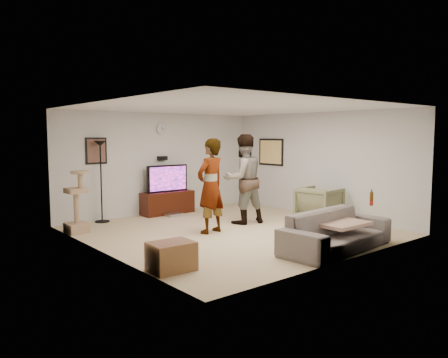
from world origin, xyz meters
TOP-DOWN VIEW (x-y plane):
  - floor at (0.00, 0.00)m, footprint 5.50×5.50m
  - ceiling at (0.00, 0.00)m, footprint 5.50×5.50m
  - wall_back at (0.00, 2.75)m, footprint 5.50×0.04m
  - wall_front at (0.00, -2.75)m, footprint 5.50×0.04m
  - wall_left at (-2.75, 0.00)m, footprint 0.04×5.50m
  - wall_right at (2.75, 0.00)m, footprint 0.04×5.50m
  - wall_clock at (0.00, 2.72)m, footprint 0.26×0.04m
  - wall_speaker at (0.00, 2.69)m, footprint 0.25×0.10m
  - picture_back at (-1.70, 2.73)m, footprint 0.42×0.03m
  - picture_right at (2.73, 1.60)m, footprint 0.03×0.78m
  - tv_stand at (0.02, 2.50)m, footprint 1.34×0.45m
  - console_box at (-0.04, 2.11)m, footprint 0.40×0.30m
  - tv at (0.02, 2.50)m, footprint 1.11×0.08m
  - tv_screen at (0.02, 2.46)m, footprint 1.02×0.01m
  - floor_lamp at (-1.68, 2.55)m, footprint 0.32×0.32m
  - cat_tree at (-2.53, 1.84)m, footprint 0.43×0.43m
  - person_left at (-0.45, 0.14)m, footprint 0.77×0.58m
  - person_right at (0.70, 0.44)m, footprint 1.09×0.92m
  - sofa at (0.40, -2.27)m, footprint 2.32×1.06m
  - throw_blanket at (0.52, -2.27)m, footprint 0.91×0.71m
  - beer_bottle at (1.44, -2.27)m, footprint 0.06×0.06m
  - armchair at (2.18, -0.50)m, footprint 0.96×0.94m
  - side_table at (-2.40, -1.47)m, footprint 0.65×0.50m
  - toy_ball at (-1.32, -0.06)m, footprint 0.06×0.06m

SIDE VIEW (x-z plane):
  - floor at x=0.00m, z-range -0.02..0.00m
  - toy_ball at x=-1.32m, z-range 0.00..0.06m
  - console_box at x=-0.04m, z-range 0.00..0.07m
  - side_table at x=-2.40m, z-range 0.00..0.42m
  - tv_stand at x=0.02m, z-range 0.00..0.56m
  - sofa at x=0.40m, z-range 0.00..0.66m
  - armchair at x=2.18m, z-range 0.00..0.78m
  - throw_blanket at x=0.52m, z-range 0.42..0.48m
  - cat_tree at x=-2.53m, z-range 0.00..1.26m
  - beer_bottle at x=1.44m, z-range 0.66..0.91m
  - tv at x=0.02m, z-range 0.56..1.22m
  - tv_screen at x=0.02m, z-range 0.60..1.18m
  - floor_lamp at x=-1.68m, z-range 0.00..1.82m
  - person_left at x=-0.45m, z-range 0.00..1.89m
  - person_right at x=0.70m, z-range 0.00..1.97m
  - wall_back at x=0.00m, z-range 0.00..2.50m
  - wall_front at x=0.00m, z-range 0.00..2.50m
  - wall_left at x=-2.75m, z-range 0.00..2.50m
  - wall_right at x=2.75m, z-range 0.00..2.50m
  - wall_speaker at x=0.00m, z-range 1.33..1.43m
  - picture_right at x=2.73m, z-range 1.19..1.81m
  - picture_back at x=-1.70m, z-range 1.34..1.86m
  - wall_clock at x=0.00m, z-range 1.97..2.23m
  - ceiling at x=0.00m, z-range 2.50..2.52m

